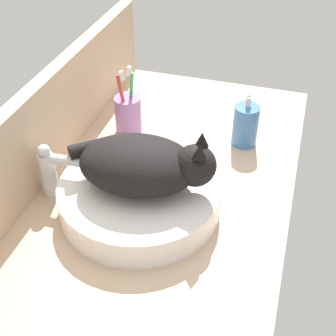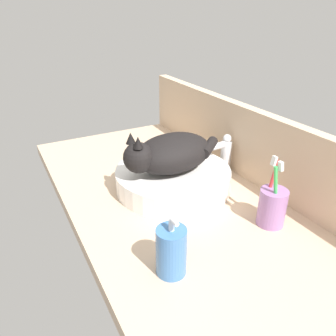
{
  "view_description": "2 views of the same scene",
  "coord_description": "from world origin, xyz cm",
  "px_view_note": "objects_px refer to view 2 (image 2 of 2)",
  "views": [
    {
      "loc": [
        -74.39,
        -25.75,
        72.05
      ],
      "look_at": [
        3.4,
        -2.13,
        7.22
      ],
      "focal_mm": 50.0,
      "sensor_mm": 36.0,
      "label": 1
    },
    {
      "loc": [
        74.72,
        -41.37,
        51.87
      ],
      "look_at": [
        -0.73,
        -0.76,
        8.78
      ],
      "focal_mm": 35.0,
      "sensor_mm": 36.0,
      "label": 2
    }
  ],
  "objects_px": {
    "sink_basin": "(173,178)",
    "soap_dispenser": "(171,251)",
    "faucet": "(223,153)",
    "cat": "(170,153)",
    "toothbrush_cup": "(272,206)"
  },
  "relations": [
    {
      "from": "cat",
      "to": "toothbrush_cup",
      "type": "relative_size",
      "value": 1.73
    },
    {
      "from": "faucet",
      "to": "soap_dispenser",
      "type": "relative_size",
      "value": 0.95
    },
    {
      "from": "sink_basin",
      "to": "soap_dispenser",
      "type": "bearing_deg",
      "value": -29.67
    },
    {
      "from": "faucet",
      "to": "soap_dispenser",
      "type": "distance_m",
      "value": 0.5
    },
    {
      "from": "toothbrush_cup",
      "to": "cat",
      "type": "bearing_deg",
      "value": -152.44
    },
    {
      "from": "sink_basin",
      "to": "soap_dispenser",
      "type": "relative_size",
      "value": 2.47
    },
    {
      "from": "sink_basin",
      "to": "cat",
      "type": "bearing_deg",
      "value": -80.08
    },
    {
      "from": "sink_basin",
      "to": "faucet",
      "type": "bearing_deg",
      "value": 93.75
    },
    {
      "from": "sink_basin",
      "to": "cat",
      "type": "distance_m",
      "value": 0.09
    },
    {
      "from": "sink_basin",
      "to": "cat",
      "type": "relative_size",
      "value": 1.09
    },
    {
      "from": "soap_dispenser",
      "to": "sink_basin",
      "type": "bearing_deg",
      "value": 150.33
    },
    {
      "from": "soap_dispenser",
      "to": "faucet",
      "type": "bearing_deg",
      "value": 130.82
    },
    {
      "from": "sink_basin",
      "to": "cat",
      "type": "height_order",
      "value": "cat"
    },
    {
      "from": "cat",
      "to": "faucet",
      "type": "distance_m",
      "value": 0.22
    },
    {
      "from": "cat",
      "to": "faucet",
      "type": "bearing_deg",
      "value": 94.14
    }
  ]
}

